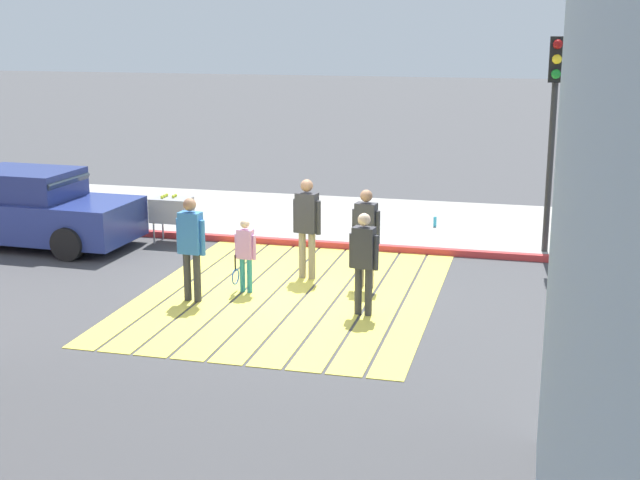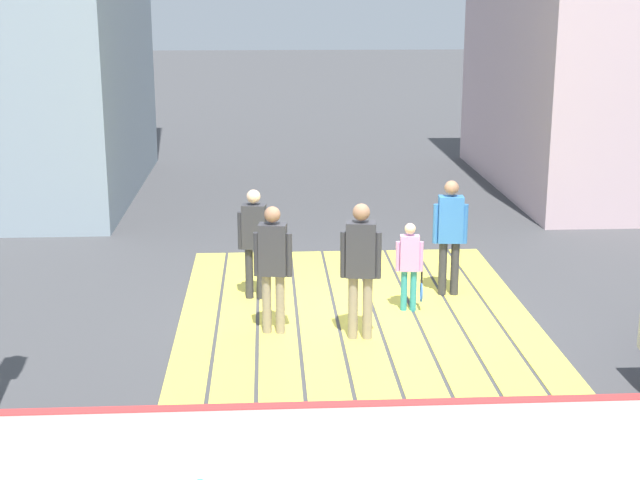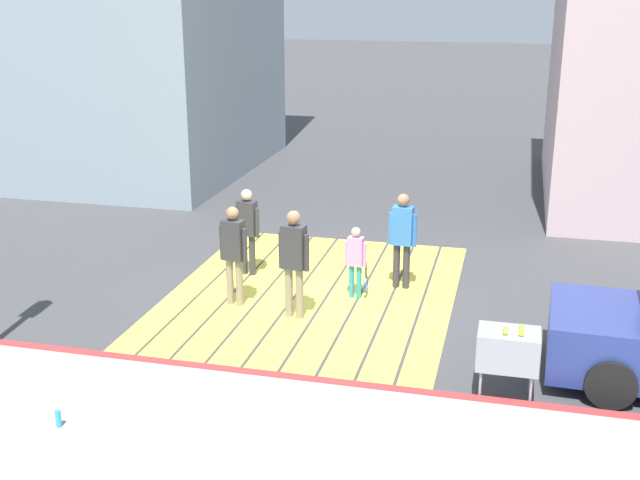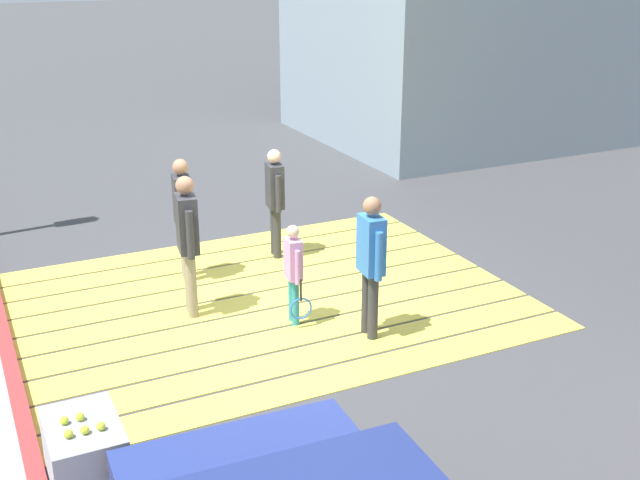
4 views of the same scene
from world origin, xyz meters
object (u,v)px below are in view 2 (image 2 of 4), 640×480
at_px(pedestrian_adult_side, 361,261).
at_px(pedestrian_teen_behind, 273,261).
at_px(pedestrian_adult_lead, 450,229).
at_px(pedestrian_adult_trailing, 254,236).
at_px(pedestrian_child_with_racket, 410,262).

relative_size(pedestrian_adult_side, pedestrian_teen_behind, 1.05).
relative_size(pedestrian_adult_lead, pedestrian_adult_trailing, 1.06).
bearing_deg(pedestrian_adult_trailing, pedestrian_adult_side, -141.46).
xyz_separation_m(pedestrian_adult_lead, pedestrian_child_with_racket, (-0.68, 0.69, -0.29)).
height_order(pedestrian_adult_trailing, pedestrian_teen_behind, pedestrian_teen_behind).
bearing_deg(pedestrian_adult_trailing, pedestrian_child_with_racket, -107.07).
height_order(pedestrian_teen_behind, pedestrian_child_with_racket, pedestrian_teen_behind).
height_order(pedestrian_adult_lead, pedestrian_adult_side, pedestrian_adult_side).
bearing_deg(pedestrian_adult_side, pedestrian_teen_behind, 76.51).
bearing_deg(pedestrian_adult_lead, pedestrian_adult_side, 139.28).
distance_m(pedestrian_adult_lead, pedestrian_child_with_racket, 1.01).
xyz_separation_m(pedestrian_adult_trailing, pedestrian_teen_behind, (-1.46, -0.26, 0.05)).
distance_m(pedestrian_adult_lead, pedestrian_adult_trailing, 2.88).
xyz_separation_m(pedestrian_adult_side, pedestrian_teen_behind, (0.27, 1.12, -0.05)).
height_order(pedestrian_adult_side, pedestrian_child_with_racket, pedestrian_adult_side).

